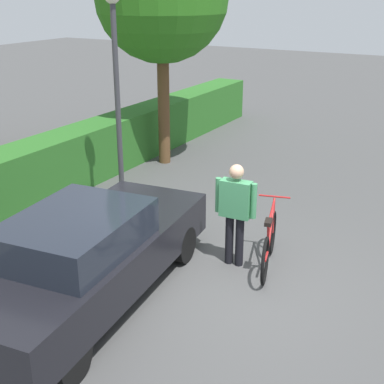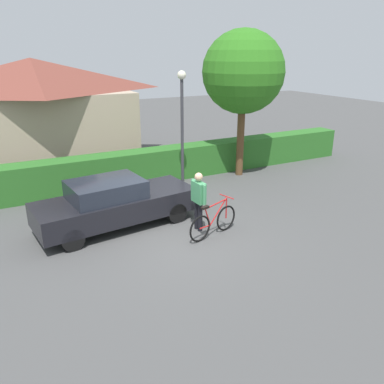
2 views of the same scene
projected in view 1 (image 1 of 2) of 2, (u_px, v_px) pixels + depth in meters
ground_plane at (218, 283)px, 7.88m from camera, size 60.00×60.00×0.00m
parked_car_near at (88, 256)px, 7.18m from camera, size 4.61×2.10×1.40m
bicycle at (269, 244)px, 8.21m from camera, size 1.67×0.63×1.01m
person_rider at (235, 207)px, 8.09m from camera, size 0.23×0.67×1.65m
street_lamp at (116, 73)px, 9.55m from camera, size 0.28×0.28×4.11m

